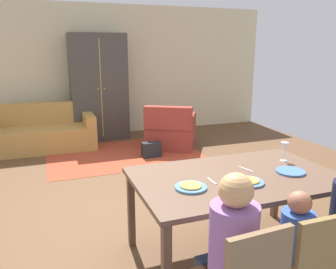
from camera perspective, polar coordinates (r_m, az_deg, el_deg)
The scene contains 19 objects.
ground_plane at distance 4.66m, azimuth -3.88°, elevation -8.77°, with size 7.50×6.31×0.02m, color brown.
back_wall at distance 7.44m, azimuth -11.15°, elevation 10.40°, with size 7.50×0.10×2.70m, color beige.
dining_table at distance 2.99m, azimuth 11.32°, elevation -7.92°, with size 1.73×1.08×0.76m.
plate_near_man at distance 2.65m, azimuth 3.83°, elevation -8.81°, with size 0.25×0.25×0.02m, color teal.
pizza_near_man at distance 2.65m, azimuth 3.83°, elevation -8.51°, with size 0.17×0.17×0.01m, color gold.
plate_near_child at distance 2.82m, azimuth 13.30°, elevation -7.74°, with size 0.25×0.25×0.02m, color #4F75A5.
pizza_near_child at distance 2.82m, azimuth 13.31°, elevation -7.46°, with size 0.17×0.17×0.01m, color gold.
plate_near_woman at distance 3.16m, azimuth 19.80°, elevation -5.85°, with size 0.25×0.25×0.02m, color teal.
wine_glass at distance 3.41m, azimuth 18.90°, elevation -2.10°, with size 0.07×0.07×0.19m.
fork at distance 2.80m, azimuth 7.33°, elevation -7.75°, with size 0.02×0.15×0.01m, color silver.
knife at distance 3.12m, azimuth 12.89°, elevation -5.67°, with size 0.01×0.17×0.01m, color silver.
person_man at distance 2.30m, azimuth 10.15°, elevation -20.14°, with size 0.30×0.41×1.11m.
dining_chair_child at distance 2.45m, azimuth 22.64°, elevation -19.39°, with size 0.42×0.42×0.87m.
person_child at distance 2.59m, azimuth 19.87°, elevation -18.77°, with size 0.22×0.29×0.92m.
area_rug at distance 6.05m, azimuth -7.35°, elevation -3.28°, with size 2.60×1.80×0.01m, color #A84028.
couch at distance 6.67m, azimuth -20.47°, elevation 0.23°, with size 1.90×0.86×0.82m.
armchair at distance 6.36m, azimuth 0.46°, elevation 0.66°, with size 1.17×1.17×0.82m.
armoire at distance 7.06m, azimuth -11.50°, elevation 7.75°, with size 1.10×0.59×2.10m.
handbag at distance 5.83m, azimuth -2.80°, elevation -2.54°, with size 0.32×0.16×0.26m, color #202429.
Camera 1 is at (-1.18, -3.58, 1.80)m, focal length 36.44 mm.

